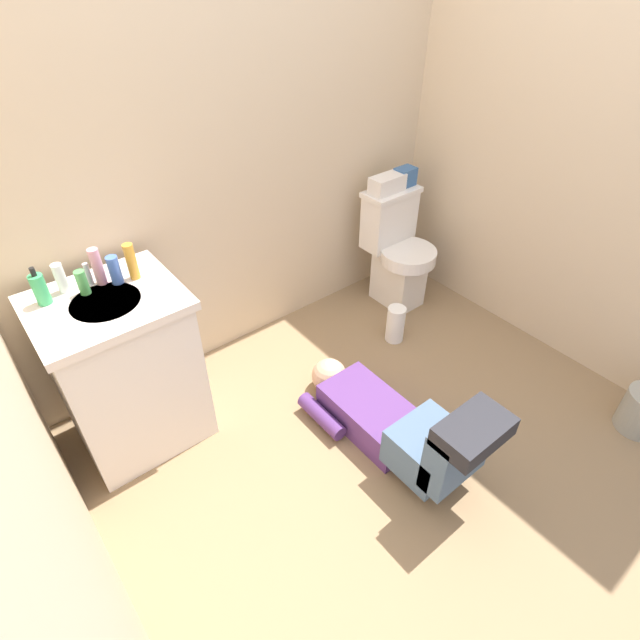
# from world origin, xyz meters

# --- Properties ---
(ground_plane) EXTENTS (3.06, 3.16, 0.04)m
(ground_plane) POSITION_xyz_m (0.00, 0.00, -0.02)
(ground_plane) COLOR #8A6D4B
(wall_back) EXTENTS (2.72, 0.08, 2.40)m
(wall_back) POSITION_xyz_m (0.00, 1.12, 1.20)
(wall_back) COLOR #CDB492
(wall_back) RESTS_ON ground_plane
(wall_right) EXTENTS (0.08, 2.16, 2.40)m
(wall_right) POSITION_xyz_m (1.32, 0.00, 1.20)
(wall_right) COLOR #CDB492
(wall_right) RESTS_ON ground_plane
(toilet) EXTENTS (0.36, 0.46, 0.75)m
(toilet) POSITION_xyz_m (0.89, 0.79, 0.37)
(toilet) COLOR silver
(toilet) RESTS_ON ground_plane
(vanity_cabinet) EXTENTS (0.60, 0.52, 0.82)m
(vanity_cabinet) POSITION_xyz_m (-0.90, 0.75, 0.42)
(vanity_cabinet) COLOR silver
(vanity_cabinet) RESTS_ON ground_plane
(faucet) EXTENTS (0.02, 0.02, 0.10)m
(faucet) POSITION_xyz_m (-0.90, 0.89, 0.87)
(faucet) COLOR silver
(faucet) RESTS_ON vanity_cabinet
(person_plumber) EXTENTS (0.39, 1.06, 0.52)m
(person_plumber) POSITION_xyz_m (0.01, -0.11, 0.18)
(person_plumber) COLOR #512D6B
(person_plumber) RESTS_ON ground_plane
(tissue_box) EXTENTS (0.22, 0.11, 0.10)m
(tissue_box) POSITION_xyz_m (0.84, 0.88, 0.80)
(tissue_box) COLOR silver
(tissue_box) RESTS_ON toilet
(toiletry_bag) EXTENTS (0.12, 0.09, 0.11)m
(toiletry_bag) POSITION_xyz_m (0.99, 0.88, 0.81)
(toiletry_bag) COLOR #33598C
(toiletry_bag) RESTS_ON toilet
(soap_dispenser) EXTENTS (0.06, 0.06, 0.17)m
(soap_dispenser) POSITION_xyz_m (-1.09, 0.87, 0.89)
(soap_dispenser) COLOR #36A25D
(soap_dispenser) RESTS_ON vanity_cabinet
(bottle_white) EXTENTS (0.04, 0.04, 0.13)m
(bottle_white) POSITION_xyz_m (-1.00, 0.91, 0.88)
(bottle_white) COLOR silver
(bottle_white) RESTS_ON vanity_cabinet
(bottle_green) EXTENTS (0.04, 0.04, 0.11)m
(bottle_green) POSITION_xyz_m (-0.94, 0.84, 0.87)
(bottle_green) COLOR #47994C
(bottle_green) RESTS_ON vanity_cabinet
(bottle_pink) EXTENTS (0.04, 0.04, 0.16)m
(bottle_pink) POSITION_xyz_m (-0.86, 0.87, 0.90)
(bottle_pink) COLOR pink
(bottle_pink) RESTS_ON vanity_cabinet
(bottle_blue) EXTENTS (0.05, 0.05, 0.13)m
(bottle_blue) POSITION_xyz_m (-0.80, 0.84, 0.88)
(bottle_blue) COLOR #3E63B9
(bottle_blue) RESTS_ON vanity_cabinet
(bottle_amber) EXTENTS (0.04, 0.04, 0.16)m
(bottle_amber) POSITION_xyz_m (-0.73, 0.82, 0.90)
(bottle_amber) COLOR #C6892A
(bottle_amber) RESTS_ON vanity_cabinet
(paper_towel_roll) EXTENTS (0.11, 0.11, 0.23)m
(paper_towel_roll) POSITION_xyz_m (0.59, 0.47, 0.12)
(paper_towel_roll) COLOR white
(paper_towel_roll) RESTS_ON ground_plane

